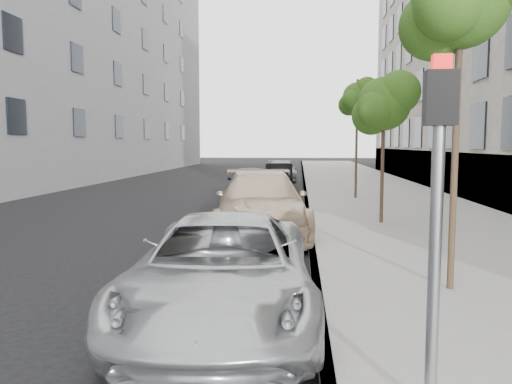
# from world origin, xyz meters

# --- Properties ---
(ground) EXTENTS (160.00, 160.00, 0.00)m
(ground) POSITION_xyz_m (0.00, 0.00, 0.00)
(ground) COLOR black
(ground) RESTS_ON ground
(sidewalk) EXTENTS (6.40, 72.00, 0.14)m
(sidewalk) POSITION_xyz_m (4.30, 24.00, 0.07)
(sidewalk) COLOR gray
(sidewalk) RESTS_ON ground
(curb) EXTENTS (0.15, 72.00, 0.14)m
(curb) POSITION_xyz_m (1.18, 24.00, 0.07)
(curb) COLOR #9E9B93
(curb) RESTS_ON ground
(tree_near) EXTENTS (1.74, 1.54, 5.14)m
(tree_near) POSITION_xyz_m (3.23, 1.50, 4.42)
(tree_near) COLOR #38281C
(tree_near) RESTS_ON sidewalk
(tree_mid) EXTENTS (1.79, 1.59, 4.19)m
(tree_mid) POSITION_xyz_m (3.23, 8.00, 3.45)
(tree_mid) COLOR #38281C
(tree_mid) RESTS_ON sidewalk
(tree_far) EXTENTS (1.56, 1.36, 4.87)m
(tree_far) POSITION_xyz_m (3.23, 14.50, 4.23)
(tree_far) COLOR #38281C
(tree_far) RESTS_ON sidewalk
(signal_pole) EXTENTS (0.25, 0.19, 2.88)m
(signal_pole) POSITION_xyz_m (1.97, -2.17, 1.96)
(signal_pole) COLOR #939699
(signal_pole) RESTS_ON sidewalk
(minivan) EXTENTS (2.58, 5.11, 1.39)m
(minivan) POSITION_xyz_m (-0.10, 0.17, 0.69)
(minivan) COLOR #B2B4B7
(minivan) RESTS_ON ground
(suv) EXTENTS (2.86, 5.80, 1.62)m
(suv) POSITION_xyz_m (-0.10, 6.61, 0.81)
(suv) COLOR #C4A98B
(suv) RESTS_ON ground
(sedan_blue) EXTENTS (1.69, 4.16, 1.42)m
(sedan_blue) POSITION_xyz_m (-1.23, 14.69, 0.71)
(sedan_blue) COLOR black
(sedan_blue) RESTS_ON ground
(sedan_black) EXTENTS (1.49, 4.07, 1.33)m
(sedan_black) POSITION_xyz_m (-0.17, 20.01, 0.67)
(sedan_black) COLOR black
(sedan_black) RESTS_ON ground
(sedan_rear) EXTENTS (2.14, 4.56, 1.29)m
(sedan_rear) POSITION_xyz_m (-0.27, 25.58, 0.64)
(sedan_rear) COLOR #9FA1A7
(sedan_rear) RESTS_ON ground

